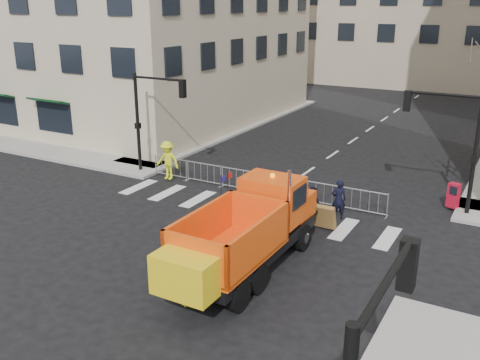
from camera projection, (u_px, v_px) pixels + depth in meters
The scene contains 11 objects.
ground at pixel (181, 259), 19.45m from camera, with size 120.00×120.00×0.00m, color black.
sidewalk_back at pixel (280, 189), 26.46m from camera, with size 64.00×5.00×0.15m, color gray.
traffic_light_left at pixel (138, 124), 28.50m from camera, with size 0.18×0.18×5.40m, color black.
traffic_light_right at pixel (475, 157), 22.51m from camera, with size 0.18×0.18×5.40m, color black.
crowd_barriers at pixel (259, 183), 25.91m from camera, with size 12.60×0.60×1.10m, color #9EA0A5, non-canonical shape.
plow_truck at pixel (246, 231), 17.99m from camera, with size 2.96×9.06×3.51m.
cop_a at pixel (339, 199), 22.80m from camera, with size 0.64×0.42×1.76m, color black.
cop_b at pixel (312, 205), 22.30m from camera, with size 0.79×0.62×1.63m, color black.
cop_c at pixel (282, 209), 21.41m from camera, with size 1.16×0.48×1.98m, color black.
worker at pixel (168, 160), 27.45m from camera, with size 1.30×0.75×2.01m, color #DEEE1C.
newspaper_box at pixel (453, 195), 23.82m from camera, with size 0.45×0.40×1.10m, color #B00D24.
Camera 1 is at (10.44, -14.23, 8.91)m, focal length 40.00 mm.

